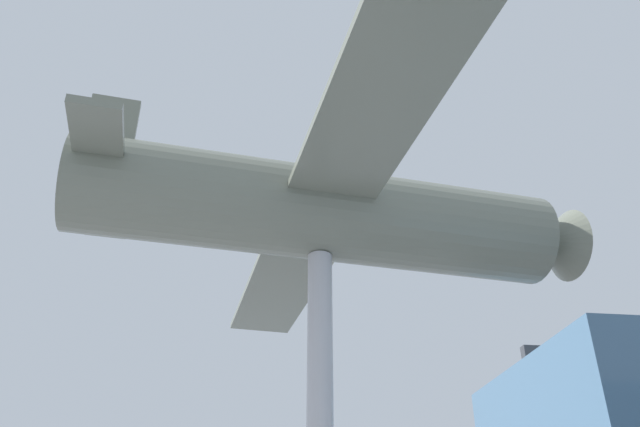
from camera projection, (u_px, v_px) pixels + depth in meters
name	position (u px, v px, depth m)	size (l,w,h in m)	color
support_pylon_central	(320.00, 427.00, 12.24)	(0.54, 0.54, 7.46)	#B7B7BC
suspended_airplane	(330.00, 214.00, 14.67)	(16.88, 12.76, 3.49)	slate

